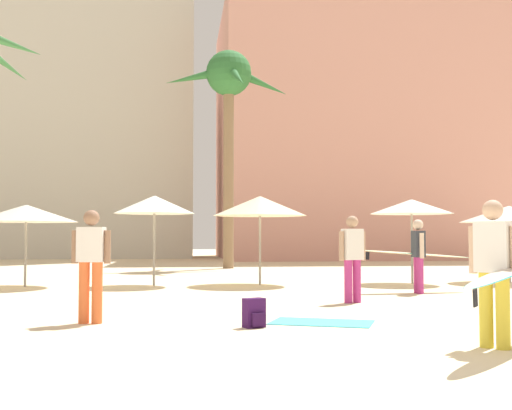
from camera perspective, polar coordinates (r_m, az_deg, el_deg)
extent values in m
plane|color=beige|center=(6.67, 0.75, -14.09)|extent=(120.00, 120.00, 0.00)
cube|color=#DB9989|center=(41.16, 8.25, 5.78)|extent=(16.09, 11.70, 14.81)
cube|color=beige|center=(46.42, -16.71, 12.68)|extent=(17.44, 11.27, 27.16)
cone|color=#428447|center=(26.28, -21.34, 13.23)|extent=(3.22, 1.15, 1.63)
cylinder|color=#896B4C|center=(26.95, -2.42, 3.08)|extent=(0.44, 0.44, 8.11)
sphere|color=#2D6B33|center=(27.66, -2.40, 11.47)|extent=(1.89, 1.89, 1.89)
cone|color=#2D6B33|center=(27.99, 0.65, 10.52)|extent=(2.26, 0.82, 1.13)
cone|color=#2D6B33|center=(29.06, -2.32, 10.06)|extent=(0.64, 2.26, 1.10)
cone|color=#2D6B33|center=(27.37, -5.64, 11.02)|extent=(2.28, 0.65, 0.97)
cone|color=#2D6B33|center=(26.16, -1.65, 11.15)|extent=(0.76, 2.19, 1.39)
cylinder|color=gray|center=(17.94, -19.52, -3.38)|extent=(0.06, 0.06, 2.14)
cone|color=beige|center=(17.95, -19.48, -0.69)|extent=(2.65, 2.65, 0.45)
cylinder|color=gray|center=(18.66, 13.50, -3.11)|extent=(0.06, 0.06, 2.35)
cone|color=white|center=(18.68, 13.46, -0.13)|extent=(2.30, 2.30, 0.41)
cylinder|color=gray|center=(19.81, 21.29, -3.22)|extent=(0.06, 0.06, 2.18)
cone|color=beige|center=(19.82, 21.25, -0.74)|extent=(2.72, 2.72, 0.46)
cylinder|color=gray|center=(17.69, 0.35, -3.11)|extent=(0.06, 0.06, 2.41)
cone|color=beige|center=(17.71, 0.35, -0.08)|extent=(2.54, 2.54, 0.54)
cylinder|color=gray|center=(17.59, -8.91, -3.08)|extent=(0.06, 0.06, 2.40)
cone|color=white|center=(17.61, -8.88, 0.04)|extent=(2.16, 2.16, 0.48)
cube|color=#4CC6D6|center=(10.07, 5.78, -10.19)|extent=(1.73, 1.38, 0.01)
cube|color=#331244|center=(9.49, -0.18, -9.42)|extent=(0.35, 0.29, 0.42)
cube|color=#290E37|center=(9.40, 0.21, -10.00)|extent=(0.22, 0.14, 0.18)
cylinder|color=gold|center=(8.25, 19.50, -8.64)|extent=(0.23, 0.23, 0.89)
cylinder|color=gold|center=(8.18, 20.80, -8.67)|extent=(0.23, 0.23, 0.89)
cube|color=white|center=(8.17, 20.06, -3.48)|extent=(0.43, 0.45, 0.60)
sphere|color=#D1A889|center=(8.18, 20.01, -0.41)|extent=(0.34, 0.34, 0.24)
cylinder|color=#D1A889|center=(8.27, 18.47, -3.74)|extent=(0.14, 0.14, 0.57)
ellipsoid|color=beige|center=(7.91, 21.08, -5.55)|extent=(2.04, 2.10, 0.27)
ellipsoid|color=teal|center=(7.91, 21.08, -5.55)|extent=(2.06, 2.12, 0.24)
cube|color=black|center=(6.93, 18.65, -7.71)|extent=(0.09, 0.09, 0.19)
cylinder|color=#B7337F|center=(15.59, 13.94, -5.97)|extent=(0.17, 0.17, 0.83)
cylinder|color=#B7337F|center=(15.40, 14.17, -6.01)|extent=(0.17, 0.17, 0.83)
cube|color=#333842|center=(15.47, 14.02, -3.33)|extent=(0.24, 0.41, 0.61)
sphere|color=beige|center=(15.47, 14.00, -1.69)|extent=(0.25, 0.25, 0.24)
cylinder|color=beige|center=(15.70, 13.74, -3.45)|extent=(0.10, 0.10, 0.58)
cylinder|color=beige|center=(15.23, 14.32, -3.47)|extent=(0.10, 0.10, 0.58)
ellipsoid|color=beige|center=(15.75, 13.65, -4.18)|extent=(2.89, 0.57, 0.24)
ellipsoid|color=#3ED1D1|center=(15.75, 13.65, -4.18)|extent=(2.90, 0.60, 0.22)
cube|color=black|center=(15.30, 9.71, -4.40)|extent=(0.11, 0.03, 0.19)
cylinder|color=#B7337F|center=(13.02, 8.09, -6.65)|extent=(0.20, 0.20, 0.85)
cylinder|color=#B7337F|center=(13.13, 8.82, -6.61)|extent=(0.20, 0.20, 0.85)
cube|color=white|center=(13.04, 8.43, -3.43)|extent=(0.45, 0.34, 0.61)
sphere|color=tan|center=(13.04, 8.42, -1.46)|extent=(0.30, 0.30, 0.24)
cylinder|color=tan|center=(12.91, 7.51, -3.59)|extent=(0.13, 0.13, 0.58)
cylinder|color=tan|center=(13.18, 9.34, -3.56)|extent=(0.13, 0.13, 0.58)
cylinder|color=orange|center=(10.24, -14.82, -7.43)|extent=(0.18, 0.18, 0.92)
cylinder|color=orange|center=(10.18, -13.74, -7.47)|extent=(0.18, 0.18, 0.92)
cube|color=white|center=(10.18, -14.24, -3.37)|extent=(0.43, 0.28, 0.53)
sphere|color=#936B51|center=(10.18, -14.21, -1.09)|extent=(0.28, 0.28, 0.24)
cylinder|color=#936B51|center=(10.25, -15.58, -3.55)|extent=(0.12, 0.12, 0.50)
cylinder|color=#936B51|center=(10.11, -12.88, -3.60)|extent=(0.12, 0.12, 0.50)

